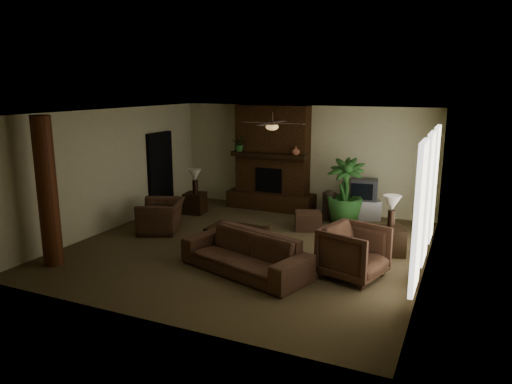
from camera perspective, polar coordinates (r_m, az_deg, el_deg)
The scene contains 23 objects.
room_shell at distance 9.75m, azimuth -0.97°, elevation 1.25°, with size 7.00×7.00×7.00m.
fireplace at distance 13.01m, azimuth 1.91°, elevation 3.04°, with size 2.40×0.70×2.80m.
windows at distance 9.08m, azimuth 19.71°, elevation -0.68°, with size 0.08×3.65×2.35m.
log_column at distance 9.60m, azimuth -23.59°, elevation -0.00°, with size 0.36×0.36×2.80m, color #5E2F17.
doorway at distance 13.07m, azimuth -11.30°, elevation 2.37°, with size 0.10×1.00×2.10m, color black.
ceiling_fan at distance 9.70m, azimuth 1.93°, elevation 7.93°, with size 1.35×1.35×0.37m.
sofa at distance 8.66m, azimuth -1.32°, elevation -6.56°, with size 2.45×0.72×0.96m, color #472E1E.
armchair_left at distance 11.27m, azimuth -11.22°, elevation -2.23°, with size 1.10×0.71×0.96m, color #472E1E.
armchair_right at distance 8.59m, azimuth 11.60°, elevation -6.76°, with size 0.99×0.93×1.02m, color #472E1E.
coffee_table at distance 9.98m, azimuth -2.29°, elevation -4.57°, with size 1.20×0.70×0.43m.
ottoman at distance 11.35m, azimuth 6.22°, elevation -3.41°, with size 0.60×0.60×0.40m, color #472E1E.
tv_stand at distance 12.41m, azimuth 12.55°, elevation -2.01°, with size 0.85×0.50×0.50m, color #AEAEB0.
tv at distance 12.28m, azimuth 12.75°, elevation 0.28°, with size 0.72×0.62×0.52m.
floor_vase at distance 12.13m, azimuth 8.70°, elevation -1.31°, with size 0.34×0.34×0.77m.
floor_plant at distance 11.85m, azimuth 10.47°, elevation -1.62°, with size 0.90×1.60×0.90m, color #2A5723.
side_table_left at distance 12.73m, azimuth -7.27°, elevation -1.32°, with size 0.50×0.50×0.55m, color black.
lamp_left at distance 12.52m, azimuth -7.28°, elevation 1.85°, with size 0.40×0.40×0.65m.
side_table_right at distance 9.99m, azimuth 15.87°, elevation -5.64°, with size 0.50×0.50×0.55m, color black.
lamp_right at distance 9.82m, azimuth 15.89°, elevation -1.54°, with size 0.42×0.42×0.65m.
mantel_plant at distance 13.00m, azimuth -1.95°, elevation 5.56°, with size 0.38×0.42×0.33m, color #2A5723.
mantel_vase at distance 12.37m, azimuth 4.76°, elevation 4.91°, with size 0.22×0.23×0.22m, color #96593C.
book_a at distance 9.99m, azimuth -3.43°, elevation -3.36°, with size 0.22×0.03×0.29m, color #999999.
book_b at distance 9.72m, azimuth -1.03°, elevation -3.80°, with size 0.21×0.02×0.29m, color #999999.
Camera 1 is at (4.08, -8.64, 3.33)m, focal length 33.60 mm.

